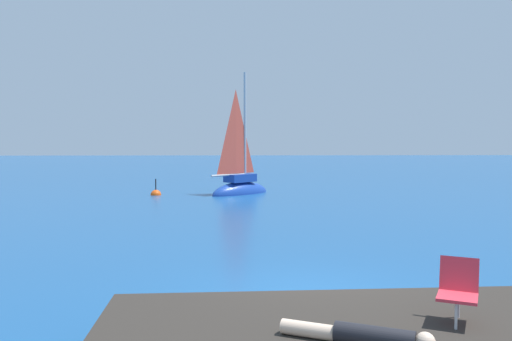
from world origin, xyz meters
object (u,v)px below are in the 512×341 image
Objects in this scene: sailboat_near at (240,187)px; marker_buoy at (156,195)px; beach_chair at (458,287)px; person_sunbather at (362,335)px.

sailboat_near reaches higher than marker_buoy.
marker_buoy is at bearing -135.21° from beach_chair.
marker_buoy is (-5.84, 21.91, -0.76)m from person_sunbather.
sailboat_near is 4.32× the size of person_sunbather.
sailboat_near reaches higher than person_sunbather.
marker_buoy is (-4.41, -0.49, -0.38)m from sailboat_near.
person_sunbather is 22.69m from marker_buoy.
marker_buoy is (-7.25, 21.15, -1.09)m from beach_chair.
sailboat_near is 8.95× the size of beach_chair.
beach_chair reaches higher than person_sunbather.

